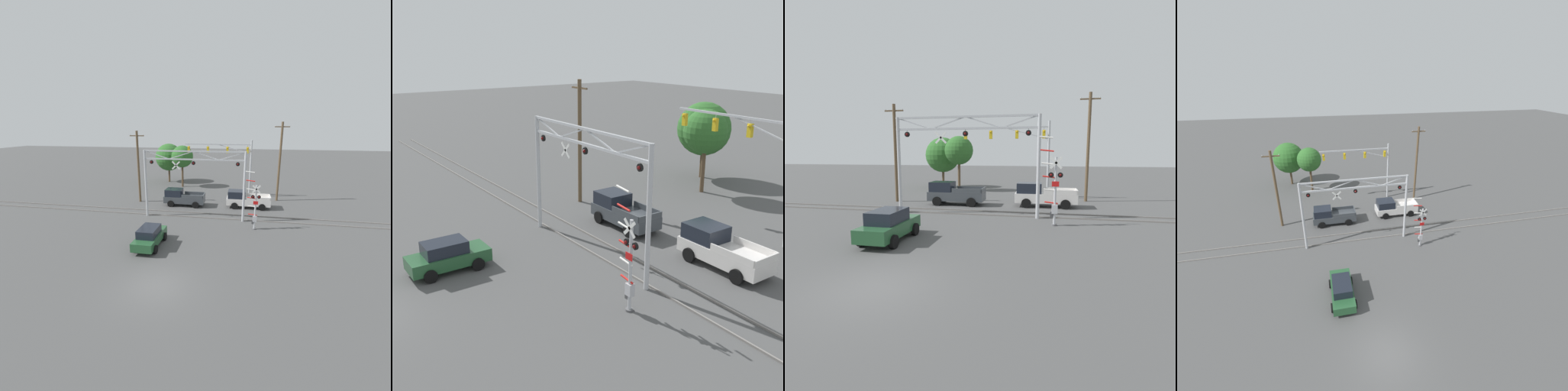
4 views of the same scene
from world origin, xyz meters
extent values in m
plane|color=#4C4C4C|center=(0.00, 0.00, 0.00)|extent=(200.00, 200.00, 0.00)
cube|color=gray|center=(0.00, 12.61, 0.05)|extent=(80.00, 0.08, 0.10)
cube|color=gray|center=(0.00, 14.05, 0.05)|extent=(80.00, 0.08, 0.10)
cylinder|color=#B7BABF|center=(-5.14, 12.33, 3.57)|extent=(0.25, 0.25, 7.14)
cylinder|color=#B7BABF|center=(5.14, 12.33, 3.57)|extent=(0.25, 0.25, 7.14)
cube|color=#B7BABF|center=(0.00, 12.33, 6.25)|extent=(10.54, 0.14, 0.14)
cube|color=#B7BABF|center=(0.00, 12.33, 7.07)|extent=(10.54, 0.14, 0.14)
cube|color=#B7BABF|center=(-3.86, 12.33, 6.66)|extent=(2.60, 0.08, 0.89)
cube|color=#B7BABF|center=(-1.29, 12.33, 6.66)|extent=(2.60, 0.08, 0.89)
cube|color=#B7BABF|center=(1.29, 12.33, 6.66)|extent=(2.60, 0.08, 0.89)
cube|color=#B7BABF|center=(3.86, 12.33, 6.66)|extent=(2.60, 0.08, 0.89)
cylinder|color=black|center=(-4.42, 12.33, 5.89)|extent=(0.38, 0.10, 0.38)
sphere|color=#590C0C|center=(-4.42, 12.26, 5.89)|extent=(0.18, 0.18, 0.18)
cylinder|color=#B7BABF|center=(-4.42, 12.33, 6.13)|extent=(0.04, 0.04, 0.10)
cylinder|color=black|center=(0.00, 12.33, 5.89)|extent=(0.38, 0.10, 0.38)
sphere|color=#590C0C|center=(0.00, 12.26, 5.89)|extent=(0.18, 0.18, 0.18)
cylinder|color=#B7BABF|center=(0.00, 12.33, 6.13)|extent=(0.04, 0.04, 0.10)
cylinder|color=black|center=(4.42, 12.33, 5.89)|extent=(0.38, 0.10, 0.38)
sphere|color=#590C0C|center=(4.42, 12.26, 5.89)|extent=(0.18, 0.18, 0.18)
cylinder|color=#B7BABF|center=(4.42, 12.33, 6.13)|extent=(0.04, 0.04, 0.10)
cube|color=white|center=(-1.80, 12.23, 5.63)|extent=(0.88, 0.03, 0.88)
cube|color=white|center=(-1.80, 12.23, 5.63)|extent=(0.88, 0.03, 0.88)
cylinder|color=black|center=(-1.80, 12.20, 5.63)|extent=(0.04, 0.04, 0.02)
cylinder|color=#B7BABF|center=(6.23, 10.38, 2.15)|extent=(0.16, 0.16, 4.29)
cylinder|color=#59595B|center=(6.23, 10.38, 0.05)|extent=(0.35, 0.35, 0.10)
cube|color=white|center=(6.23, 10.27, 3.94)|extent=(0.78, 0.03, 0.78)
cube|color=white|center=(6.23, 10.27, 3.94)|extent=(0.78, 0.03, 0.78)
cylinder|color=black|center=(6.23, 10.24, 3.94)|extent=(0.04, 0.04, 0.02)
cylinder|color=black|center=(5.95, 10.38, 3.19)|extent=(0.32, 0.09, 0.32)
sphere|color=#590C0C|center=(5.95, 10.32, 3.19)|extent=(0.16, 0.16, 0.16)
cylinder|color=black|center=(6.51, 10.38, 3.19)|extent=(0.32, 0.09, 0.32)
sphere|color=#590C0C|center=(6.51, 10.32, 3.19)|extent=(0.16, 0.16, 0.16)
cube|color=#B7BABF|center=(6.23, 10.38, 3.19)|extent=(0.64, 0.06, 0.06)
cube|color=red|center=(6.23, 10.28, 2.64)|extent=(0.44, 0.02, 0.32)
cube|color=#B2B2B7|center=(6.23, 10.38, 1.05)|extent=(0.36, 0.28, 0.56)
cylinder|color=red|center=(6.01, 10.38, 1.45)|extent=(0.82, 0.09, 0.17)
cylinder|color=white|center=(5.92, 10.38, 2.26)|extent=(0.82, 0.09, 0.17)
cylinder|color=red|center=(5.84, 10.38, 3.07)|extent=(0.82, 0.09, 0.17)
cylinder|color=white|center=(5.76, 10.38, 3.88)|extent=(0.82, 0.09, 0.17)
cylinder|color=red|center=(5.67, 10.38, 4.69)|extent=(0.82, 0.09, 0.17)
cylinder|color=white|center=(5.59, 10.38, 5.50)|extent=(0.82, 0.09, 0.17)
cube|color=#3F3F42|center=(6.08, 10.38, 0.70)|extent=(0.24, 0.12, 0.36)
cylinder|color=#B7BABF|center=(5.94, 22.34, 3.85)|extent=(0.24, 0.24, 7.70)
cube|color=#B7BABF|center=(1.45, 22.34, 7.10)|extent=(8.99, 0.14, 0.14)
cube|color=#B7BABF|center=(3.70, 22.34, 6.50)|extent=(4.52, 0.08, 1.28)
cylinder|color=#B7BABF|center=(-2.55, 22.34, 6.95)|extent=(0.04, 0.04, 0.30)
cube|color=gold|center=(-2.55, 22.34, 6.38)|extent=(0.30, 0.26, 0.83)
sphere|color=yellow|center=(-2.55, 22.17, 6.67)|extent=(0.18, 0.18, 0.18)
cylinder|color=#B7BABF|center=(0.12, 22.34, 6.95)|extent=(0.04, 0.04, 0.30)
cube|color=gold|center=(0.12, 22.34, 6.38)|extent=(0.30, 0.26, 0.83)
sphere|color=yellow|center=(0.12, 22.17, 6.67)|extent=(0.18, 0.18, 0.18)
cylinder|color=#B7BABF|center=(2.78, 22.34, 6.95)|extent=(0.04, 0.04, 0.30)
cube|color=gold|center=(2.78, 22.34, 6.38)|extent=(0.30, 0.26, 0.83)
sphere|color=yellow|center=(2.78, 22.17, 6.67)|extent=(0.18, 0.18, 0.18)
cylinder|color=#B7BABF|center=(5.44, 22.34, 6.95)|extent=(0.04, 0.04, 0.30)
cube|color=gold|center=(5.44, 22.34, 6.38)|extent=(0.30, 0.26, 0.83)
sphere|color=yellow|center=(5.44, 22.17, 6.67)|extent=(0.18, 0.18, 0.18)
cube|color=#3D4247|center=(-1.96, 16.79, 0.78)|extent=(4.90, 1.89, 0.77)
cube|color=black|center=(-3.28, 16.79, 1.59)|extent=(1.97, 1.74, 0.85)
cube|color=#3D4247|center=(-0.88, 15.88, 1.36)|extent=(2.53, 0.08, 0.38)
cube|color=#3D4247|center=(-0.88, 17.69, 1.36)|extent=(2.53, 0.08, 0.38)
cube|color=#3D4247|center=(0.44, 16.79, 1.36)|extent=(0.10, 1.81, 0.38)
cylinder|color=black|center=(-3.48, 15.83, 0.40)|extent=(0.80, 0.24, 0.80)
cylinder|color=black|center=(-3.48, 17.74, 0.40)|extent=(0.80, 0.24, 0.80)
cylinder|color=black|center=(-0.44, 15.83, 0.40)|extent=(0.80, 0.24, 0.80)
cylinder|color=black|center=(-0.44, 17.74, 0.40)|extent=(0.80, 0.24, 0.80)
cube|color=silver|center=(5.73, 17.25, 0.78)|extent=(5.10, 1.89, 0.77)
cube|color=black|center=(4.36, 17.25, 1.59)|extent=(2.05, 1.74, 0.85)
cube|color=silver|center=(6.86, 16.35, 1.36)|extent=(2.65, 0.08, 0.38)
cube|color=silver|center=(6.86, 18.16, 1.36)|extent=(2.65, 0.08, 0.38)
cube|color=silver|center=(8.23, 17.25, 1.36)|extent=(0.10, 1.81, 0.38)
cylinder|color=black|center=(4.15, 16.30, 0.40)|extent=(0.80, 0.24, 0.80)
cylinder|color=black|center=(4.15, 18.21, 0.40)|extent=(0.80, 0.24, 0.80)
cylinder|color=black|center=(7.32, 16.30, 0.40)|extent=(0.80, 0.24, 0.80)
cylinder|color=black|center=(7.32, 18.21, 0.40)|extent=(0.80, 0.24, 0.80)
cube|color=#23512D|center=(-2.29, 5.27, 0.67)|extent=(1.67, 4.15, 0.67)
cube|color=black|center=(-2.29, 5.10, 1.33)|extent=(1.42, 2.16, 0.65)
cylinder|color=black|center=(-3.14, 6.51, 0.34)|extent=(0.24, 0.68, 0.68)
cylinder|color=black|center=(-1.44, 6.51, 0.34)|extent=(0.24, 0.68, 0.68)
cylinder|color=black|center=(-3.14, 4.02, 0.34)|extent=(0.24, 0.68, 0.68)
cylinder|color=black|center=(-1.44, 4.02, 0.34)|extent=(0.24, 0.68, 0.68)
cylinder|color=brown|center=(-7.99, 17.38, 4.47)|extent=(0.28, 0.28, 8.95)
cube|color=brown|center=(-7.99, 17.38, 8.35)|extent=(1.80, 0.12, 0.12)
cylinder|color=silver|center=(-8.81, 17.38, 8.45)|extent=(0.08, 0.08, 0.12)
cylinder|color=silver|center=(-7.17, 17.38, 8.45)|extent=(0.08, 0.08, 0.12)
cylinder|color=brown|center=(9.49, 21.03, 5.00)|extent=(0.28, 0.28, 10.01)
cube|color=brown|center=(9.49, 21.03, 9.41)|extent=(1.80, 0.12, 0.12)
cylinder|color=silver|center=(8.67, 21.03, 9.51)|extent=(0.08, 0.08, 0.12)
cylinder|color=silver|center=(10.31, 21.03, 9.51)|extent=(0.08, 0.08, 0.12)
cylinder|color=brown|center=(-7.66, 30.08, 1.34)|extent=(0.32, 0.32, 2.69)
sphere|color=#2D6628|center=(-7.66, 30.08, 4.30)|extent=(4.59, 4.59, 4.59)
cylinder|color=brown|center=(-4.51, 26.73, 1.83)|extent=(0.32, 0.32, 3.66)
sphere|color=#2D6628|center=(-4.51, 26.73, 4.86)|extent=(3.43, 3.43, 3.43)
camera|label=1|loc=(4.87, -13.44, 9.54)|focal=24.00mm
camera|label=2|loc=(20.92, -2.15, 11.37)|focal=45.00mm
camera|label=3|loc=(5.45, -8.93, 4.53)|focal=28.00mm
camera|label=4|loc=(-3.15, -10.23, 16.24)|focal=24.00mm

